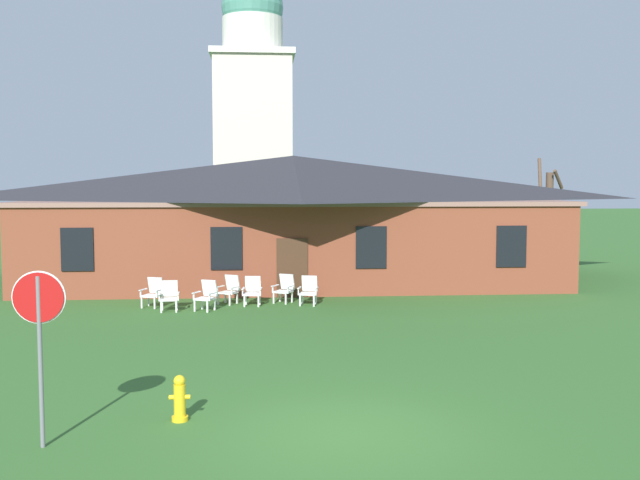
# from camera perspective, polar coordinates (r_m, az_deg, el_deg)

# --- Properties ---
(ground_plane) EXTENTS (200.00, 200.00, 0.00)m
(ground_plane) POSITION_cam_1_polar(r_m,az_deg,el_deg) (12.10, 1.88, -14.99)
(ground_plane) COLOR #336028
(brick_building) EXTENTS (21.21, 10.40, 5.18)m
(brick_building) POSITION_cam_1_polar(r_m,az_deg,el_deg) (30.50, -2.11, 1.86)
(brick_building) COLOR brown
(brick_building) RESTS_ON ground
(dome_tower) EXTENTS (5.18, 5.18, 17.89)m
(dome_tower) POSITION_cam_1_polar(r_m,az_deg,el_deg) (46.90, -5.26, 9.47)
(dome_tower) COLOR beige
(dome_tower) RESTS_ON ground
(stop_sign) EXTENTS (0.81, 0.07, 2.72)m
(stop_sign) POSITION_cam_1_polar(r_m,az_deg,el_deg) (11.82, -21.17, -6.02)
(stop_sign) COLOR slate
(stop_sign) RESTS_ON ground
(lawn_chair_by_porch) EXTENTS (0.76, 0.82, 0.96)m
(lawn_chair_by_porch) POSITION_cam_1_polar(r_m,az_deg,el_deg) (24.34, -12.95, -3.98)
(lawn_chair_by_porch) COLOR white
(lawn_chair_by_porch) RESTS_ON ground
(lawn_chair_near_door) EXTENTS (0.67, 0.70, 0.96)m
(lawn_chair_near_door) POSITION_cam_1_polar(r_m,az_deg,el_deg) (23.49, -11.75, -4.26)
(lawn_chair_near_door) COLOR silver
(lawn_chair_near_door) RESTS_ON ground
(lawn_chair_left_end) EXTENTS (0.81, 0.85, 0.96)m
(lawn_chair_left_end) POSITION_cam_1_polar(r_m,az_deg,el_deg) (23.37, -8.88, -4.26)
(lawn_chair_left_end) COLOR white
(lawn_chair_left_end) RESTS_ON ground
(lawn_chair_middle) EXTENTS (0.83, 0.86, 0.96)m
(lawn_chair_middle) POSITION_cam_1_polar(r_m,az_deg,el_deg) (24.55, -7.10, -3.82)
(lawn_chair_middle) COLOR silver
(lawn_chair_middle) RESTS_ON ground
(lawn_chair_right_end) EXTENTS (0.68, 0.71, 0.96)m
(lawn_chair_right_end) POSITION_cam_1_polar(r_m,az_deg,el_deg) (24.15, -5.32, -3.95)
(lawn_chair_right_end) COLOR white
(lawn_chair_right_end) RESTS_ON ground
(lawn_chair_far_side) EXTENTS (0.83, 0.86, 0.96)m
(lawn_chair_far_side) POSITION_cam_1_polar(r_m,az_deg,el_deg) (24.62, -2.79, -3.77)
(lawn_chair_far_side) COLOR white
(lawn_chair_far_side) RESTS_ON ground
(lawn_chair_under_eave) EXTENTS (0.73, 0.77, 0.96)m
(lawn_chair_under_eave) POSITION_cam_1_polar(r_m,az_deg,el_deg) (24.16, -0.89, -3.92)
(lawn_chair_under_eave) COLOR white
(lawn_chair_under_eave) RESTS_ON ground
(bare_tree_beside_building) EXTENTS (1.35, 1.34, 5.26)m
(bare_tree_beside_building) POSITION_cam_1_polar(r_m,az_deg,el_deg) (36.72, 17.52, 1.97)
(bare_tree_beside_building) COLOR brown
(bare_tree_beside_building) RESTS_ON ground
(fire_hydrant) EXTENTS (0.36, 0.28, 0.79)m
(fire_hydrant) POSITION_cam_1_polar(r_m,az_deg,el_deg) (12.83, -10.96, -12.16)
(fire_hydrant) COLOR gold
(fire_hydrant) RESTS_ON ground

